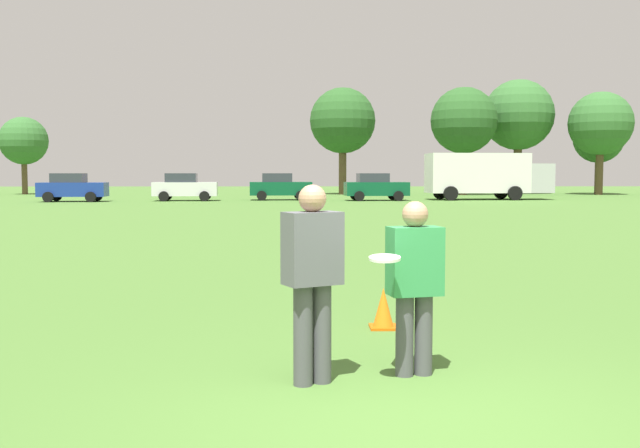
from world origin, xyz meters
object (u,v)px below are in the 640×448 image
at_px(player_defender, 415,279).
at_px(traffic_cone, 383,309).
at_px(parked_car_center, 280,186).
at_px(player_thrower, 312,272).
at_px(parked_car_near_left, 72,187).
at_px(parked_car_mid_right, 376,187).
at_px(frisbee, 385,258).
at_px(parked_car_mid_left, 184,187).
at_px(box_truck, 486,174).

xyz_separation_m(player_defender, traffic_cone, (-0.06, 1.96, -0.65)).
xyz_separation_m(traffic_cone, parked_car_center, (-2.65, 40.65, 0.69)).
bearing_deg(player_thrower, parked_car_center, 92.39).
relative_size(traffic_cone, parked_car_near_left, 0.11).
distance_m(parked_car_near_left, parked_car_mid_right, 19.74).
relative_size(player_defender, frisbee, 5.81).
bearing_deg(parked_car_mid_left, parked_car_mid_right, 0.75).
xyz_separation_m(parked_car_center, parked_car_mid_right, (6.43, -1.05, 0.00)).
bearing_deg(box_truck, player_thrower, -106.01).
xyz_separation_m(player_thrower, parked_car_mid_left, (-8.06, 41.64, -0.05)).
xyz_separation_m(player_defender, parked_car_center, (-2.71, 42.61, 0.04)).
distance_m(traffic_cone, parked_car_near_left, 41.31).
xyz_separation_m(traffic_cone, parked_car_mid_left, (-8.92, 39.43, 0.69)).
distance_m(player_thrower, frisbee, 0.63).
bearing_deg(player_thrower, parked_car_mid_left, 100.96).
bearing_deg(parked_car_mid_left, player_defender, -77.76).
xyz_separation_m(frisbee, parked_car_near_left, (-15.65, 40.46, -0.18)).
bearing_deg(traffic_cone, parked_car_mid_right, 84.54).
bearing_deg(parked_car_center, parked_car_mid_left, -168.99).
height_order(parked_car_mid_left, box_truck, box_truck).
bearing_deg(player_defender, frisbee, -129.99).
relative_size(frisbee, parked_car_center, 0.06).
bearing_deg(player_defender, traffic_cone, 91.84).
relative_size(frisbee, box_truck, 0.03).
bearing_deg(traffic_cone, box_truck, 74.28).
xyz_separation_m(player_thrower, player_defender, (0.92, 0.25, -0.09)).
distance_m(traffic_cone, parked_car_center, 40.74).
relative_size(parked_car_mid_left, parked_car_center, 1.00).
relative_size(frisbee, parked_car_mid_left, 0.06).
relative_size(player_defender, parked_car_mid_right, 0.36).
bearing_deg(traffic_cone, frisbee, -96.07).
height_order(parked_car_center, parked_car_mid_right, same).
distance_m(frisbee, box_truck, 44.84).
distance_m(parked_car_center, box_truck, 14.20).
distance_m(player_defender, parked_car_near_left, 43.15).
height_order(parked_car_mid_left, parked_car_mid_right, same).
bearing_deg(parked_car_near_left, box_truck, 5.85).
xyz_separation_m(player_thrower, traffic_cone, (0.86, 2.21, -0.75)).
distance_m(parked_car_mid_right, box_truck, 7.89).
height_order(player_thrower, parked_car_mid_left, parked_car_mid_left).
xyz_separation_m(parked_car_near_left, parked_car_mid_left, (6.98, 1.30, 0.00)).
height_order(player_thrower, parked_car_mid_right, parked_car_mid_right).
height_order(parked_car_near_left, box_truck, box_truck).
bearing_deg(parked_car_near_left, player_thrower, -69.55).
bearing_deg(parked_car_mid_right, parked_car_near_left, -175.73).
xyz_separation_m(parked_car_mid_left, parked_car_center, (6.27, 1.22, 0.00)).
distance_m(player_thrower, box_truck, 44.89).
xyz_separation_m(parked_car_mid_left, box_truck, (20.44, 1.51, 0.83)).
relative_size(traffic_cone, parked_car_center, 0.11).
bearing_deg(parked_car_mid_right, frisbee, -95.50).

